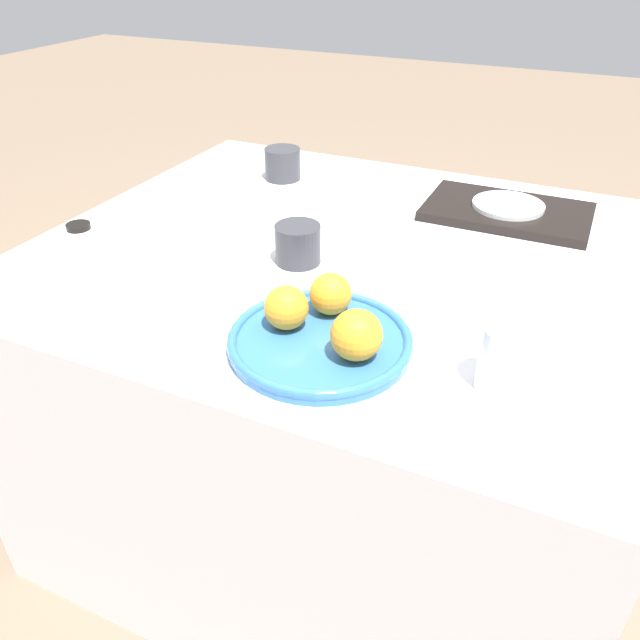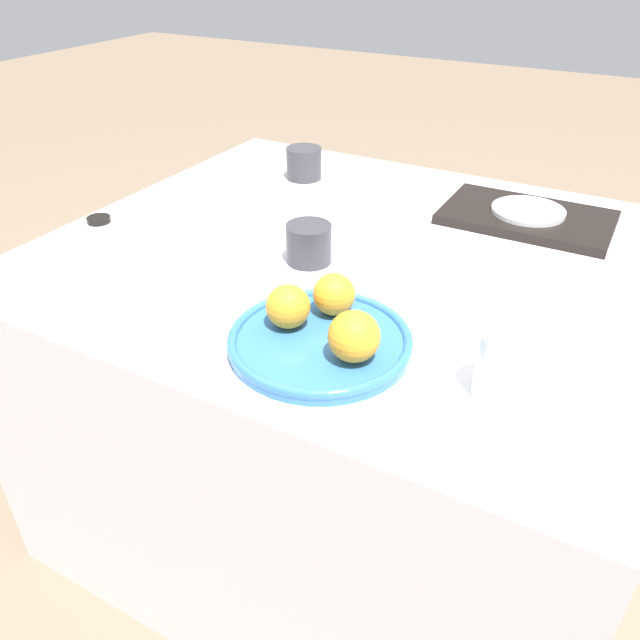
# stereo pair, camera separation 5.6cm
# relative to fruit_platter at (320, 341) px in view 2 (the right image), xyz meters

# --- Properties ---
(ground_plane) EXTENTS (12.00, 12.00, 0.00)m
(ground_plane) POSITION_rel_fruit_platter_xyz_m (-0.11, 0.33, -0.75)
(ground_plane) COLOR #7A6651
(table) EXTENTS (1.17, 1.04, 0.73)m
(table) POSITION_rel_fruit_platter_xyz_m (-0.11, 0.33, -0.38)
(table) COLOR white
(table) RESTS_ON ground_plane
(fruit_platter) EXTENTS (0.28, 0.28, 0.02)m
(fruit_platter) POSITION_rel_fruit_platter_xyz_m (0.00, 0.00, 0.00)
(fruit_platter) COLOR #336BAD
(fruit_platter) RESTS_ON table
(orange_0) EXTENTS (0.08, 0.08, 0.08)m
(orange_0) POSITION_rel_fruit_platter_xyz_m (0.07, -0.02, 0.04)
(orange_0) COLOR orange
(orange_0) RESTS_ON fruit_platter
(orange_1) EXTENTS (0.07, 0.07, 0.07)m
(orange_1) POSITION_rel_fruit_platter_xyz_m (-0.02, 0.08, 0.04)
(orange_1) COLOR orange
(orange_1) RESTS_ON fruit_platter
(orange_2) EXTENTS (0.07, 0.07, 0.07)m
(orange_2) POSITION_rel_fruit_platter_xyz_m (-0.06, 0.01, 0.04)
(orange_2) COLOR orange
(orange_2) RESTS_ON fruit_platter
(water_glass) EXTENTS (0.07, 0.07, 0.10)m
(water_glass) POSITION_rel_fruit_platter_xyz_m (0.27, 0.02, 0.04)
(water_glass) COLOR silver
(water_glass) RESTS_ON table
(serving_tray) EXTENTS (0.35, 0.22, 0.02)m
(serving_tray) POSITION_rel_fruit_platter_xyz_m (0.16, 0.63, -0.00)
(serving_tray) COLOR black
(serving_tray) RESTS_ON table
(side_plate) EXTENTS (0.15, 0.15, 0.01)m
(side_plate) POSITION_rel_fruit_platter_xyz_m (0.16, 0.63, 0.01)
(side_plate) COLOR white
(side_plate) RESTS_ON serving_tray
(cup_0) EXTENTS (0.09, 0.09, 0.07)m
(cup_0) POSITION_rel_fruit_platter_xyz_m (-0.16, 0.24, 0.02)
(cup_0) COLOR #333338
(cup_0) RESTS_ON table
(cup_1) EXTENTS (0.09, 0.09, 0.08)m
(cup_1) POSITION_rel_fruit_platter_xyz_m (-0.39, 0.63, 0.03)
(cup_1) COLOR #333338
(cup_1) RESTS_ON table
(soy_dish) EXTENTS (0.05, 0.05, 0.01)m
(soy_dish) POSITION_rel_fruit_platter_xyz_m (-0.64, 0.18, -0.01)
(soy_dish) COLOR black
(soy_dish) RESTS_ON table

